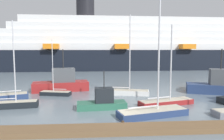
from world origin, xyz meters
name	(u,v)px	position (x,y,z in m)	size (l,w,h in m)	color
ground_plane	(120,119)	(0.00, 0.00, 0.00)	(600.00, 600.00, 0.00)	slate
dock_pier	(124,129)	(0.00, -3.10, 0.22)	(26.29, 1.97, 0.53)	brown
sailboat_1	(56,93)	(-7.83, 10.37, 0.37)	(4.32, 2.08, 7.76)	black
sailboat_2	(126,91)	(1.91, 10.03, 0.54)	(6.55, 2.76, 10.99)	white
sailboat_3	(166,101)	(5.79, 4.41, 0.45)	(6.67, 3.27, 9.07)	maroon
sailboat_4	(0,97)	(-14.05, 7.71, 0.50)	(6.62, 3.76, 9.33)	navy
sailboat_5	(12,103)	(-11.33, 4.35, 0.49)	(5.53, 2.02, 9.36)	black
sailboat_6	(153,111)	(3.19, 0.53, 0.50)	(7.05, 3.60, 10.90)	navy
fishing_boat_0	(218,85)	(15.17, 9.96, 1.21)	(8.63, 5.29, 6.41)	navy
fishing_boat_1	(103,101)	(-1.51, 3.48, 0.77)	(5.38, 2.29, 4.06)	#2D6B51
fishing_boat_2	(62,83)	(-7.52, 13.58, 1.24)	(8.63, 4.36, 6.32)	maroon
cruise_ship	(147,47)	(14.06, 49.15, 6.95)	(111.12, 19.48, 21.60)	black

